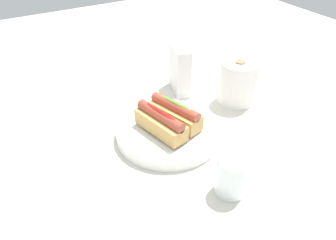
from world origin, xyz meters
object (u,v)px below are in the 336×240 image
hotdog_front (161,122)px  paper_towel_roll (238,82)px  hotdog_back (175,113)px  water_glass (231,178)px  napkin_box (180,69)px  serving_bowl (168,131)px

hotdog_front → paper_towel_roll: (-0.06, 0.30, 0.00)m
hotdog_front → hotdog_back: bearing=107.2°
water_glass → napkin_box: (-0.42, 0.13, 0.04)m
hotdog_back → water_glass: size_ratio=1.76×
hotdog_back → hotdog_front: bearing=-72.8°
napkin_box → water_glass: bearing=-1.2°
serving_bowl → napkin_box: bearing=141.3°
hotdog_front → water_glass: bearing=11.8°
hotdog_back → paper_towel_roll: bearing=99.7°
serving_bowl → hotdog_front: size_ratio=1.74×
hotdog_front → napkin_box: size_ratio=1.05×
hotdog_front → paper_towel_roll: 0.30m
serving_bowl → napkin_box: size_ratio=1.83×
hotdog_back → water_glass: bearing=-1.4°
hotdog_front → hotdog_back: (-0.02, 0.05, 0.00)m
serving_bowl → water_glass: size_ratio=3.04×
napkin_box → hotdog_back: bearing=-18.5°
hotdog_back → paper_towel_roll: paper_towel_roll is taller
serving_bowl → paper_towel_roll: size_ratio=2.04×
water_glass → paper_towel_roll: 0.38m
serving_bowl → hotdog_back: hotdog_back is taller
hotdog_front → napkin_box: 0.27m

